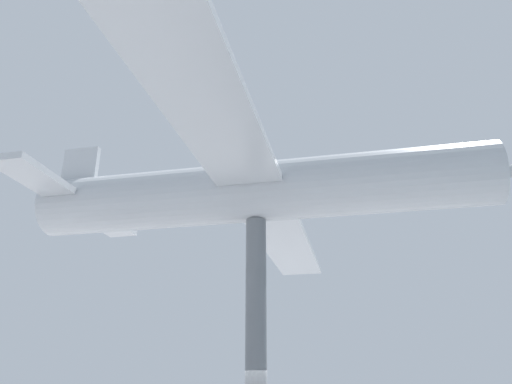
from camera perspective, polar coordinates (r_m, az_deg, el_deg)
support_pylon_central at (r=12.49m, az=0.00°, el=-16.93°), size 0.52×0.52×6.23m
suspended_airplane at (r=13.39m, az=0.70°, el=0.10°), size 19.68×13.80×2.67m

